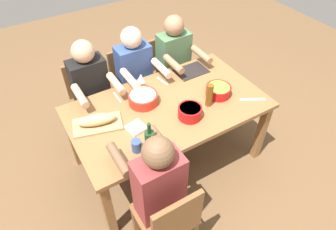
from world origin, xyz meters
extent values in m
plane|color=brown|center=(0.00, 0.00, 0.00)|extent=(8.00, 8.00, 0.00)
cube|color=olive|center=(0.00, 0.00, 0.72)|extent=(1.74, 0.99, 0.04)
cube|color=olive|center=(-0.81, -0.44, 0.35)|extent=(0.07, 0.07, 0.70)
cube|color=olive|center=(0.81, -0.44, 0.35)|extent=(0.07, 0.07, 0.70)
cube|color=olive|center=(-0.81, 0.44, 0.35)|extent=(0.07, 0.07, 0.70)
cube|color=olive|center=(0.81, 0.44, 0.35)|extent=(0.07, 0.07, 0.70)
cube|color=brown|center=(-0.48, 0.74, 0.44)|extent=(0.40, 0.40, 0.03)
cube|color=brown|center=(-0.48, 0.92, 0.65)|extent=(0.38, 0.04, 0.40)
cube|color=brown|center=(-0.31, 0.57, 0.21)|extent=(0.04, 0.04, 0.42)
cube|color=brown|center=(-0.65, 0.57, 0.21)|extent=(0.04, 0.04, 0.42)
cube|color=brown|center=(-0.31, 0.91, 0.21)|extent=(0.04, 0.04, 0.42)
cube|color=brown|center=(-0.65, 0.91, 0.21)|extent=(0.04, 0.04, 0.42)
cylinder|color=#2D2D38|center=(-0.40, 0.52, 0.23)|extent=(0.11, 0.11, 0.45)
cylinder|color=#2D2D38|center=(-0.56, 0.52, 0.23)|extent=(0.11, 0.11, 0.45)
cube|color=black|center=(-0.48, 0.68, 0.73)|extent=(0.34, 0.20, 0.55)
cylinder|color=tan|center=(-0.31, 0.41, 0.85)|extent=(0.07, 0.30, 0.07)
cylinder|color=tan|center=(-0.65, 0.41, 0.85)|extent=(0.07, 0.30, 0.07)
sphere|color=tan|center=(-0.48, 0.68, 1.09)|extent=(0.21, 0.21, 0.21)
cube|color=brown|center=(0.48, 0.74, 0.44)|extent=(0.40, 0.40, 0.03)
cube|color=brown|center=(0.48, 0.92, 0.65)|extent=(0.38, 0.04, 0.40)
cube|color=brown|center=(0.65, 0.57, 0.21)|extent=(0.04, 0.04, 0.42)
cube|color=brown|center=(0.31, 0.57, 0.21)|extent=(0.04, 0.04, 0.42)
cube|color=brown|center=(0.65, 0.91, 0.21)|extent=(0.04, 0.04, 0.42)
cube|color=brown|center=(0.31, 0.91, 0.21)|extent=(0.04, 0.04, 0.42)
cylinder|color=#2D2D38|center=(0.56, 0.52, 0.23)|extent=(0.11, 0.11, 0.45)
cylinder|color=#2D2D38|center=(0.40, 0.52, 0.23)|extent=(0.11, 0.11, 0.45)
cube|color=#4C724C|center=(0.48, 0.68, 0.73)|extent=(0.34, 0.20, 0.55)
cylinder|color=#9E7251|center=(0.65, 0.41, 0.85)|extent=(0.07, 0.30, 0.07)
cylinder|color=#9E7251|center=(0.31, 0.41, 0.85)|extent=(0.07, 0.30, 0.07)
sphere|color=#9E7251|center=(0.48, 0.68, 1.09)|extent=(0.21, 0.21, 0.21)
cube|color=brown|center=(0.00, 0.74, 0.44)|extent=(0.40, 0.40, 0.03)
cube|color=brown|center=(0.00, 0.92, 0.65)|extent=(0.38, 0.04, 0.40)
cube|color=brown|center=(0.17, 0.57, 0.21)|extent=(0.04, 0.04, 0.42)
cube|color=brown|center=(-0.17, 0.57, 0.21)|extent=(0.04, 0.04, 0.42)
cube|color=brown|center=(0.17, 0.91, 0.21)|extent=(0.04, 0.04, 0.42)
cube|color=brown|center=(-0.17, 0.91, 0.21)|extent=(0.04, 0.04, 0.42)
cylinder|color=#2D2D38|center=(0.08, 0.52, 0.23)|extent=(0.11, 0.11, 0.45)
cylinder|color=#2D2D38|center=(-0.08, 0.52, 0.23)|extent=(0.11, 0.11, 0.45)
cube|color=#334C8C|center=(0.00, 0.68, 0.73)|extent=(0.34, 0.20, 0.55)
cylinder|color=beige|center=(0.17, 0.41, 0.85)|extent=(0.07, 0.30, 0.07)
cylinder|color=beige|center=(-0.17, 0.41, 0.85)|extent=(0.07, 0.30, 0.07)
sphere|color=beige|center=(0.00, 0.68, 1.09)|extent=(0.21, 0.21, 0.21)
cube|color=brown|center=(-0.48, -0.74, 0.44)|extent=(0.40, 0.40, 0.03)
cube|color=brown|center=(-0.48, -0.92, 0.65)|extent=(0.38, 0.04, 0.40)
cube|color=brown|center=(-0.65, -0.57, 0.21)|extent=(0.04, 0.04, 0.42)
cube|color=brown|center=(-0.31, -0.57, 0.21)|extent=(0.04, 0.04, 0.42)
cylinder|color=#2D2D38|center=(-0.56, -0.52, 0.23)|extent=(0.11, 0.11, 0.45)
cylinder|color=#2D2D38|center=(-0.40, -0.52, 0.23)|extent=(0.11, 0.11, 0.45)
cube|color=maroon|center=(-0.48, -0.68, 0.73)|extent=(0.34, 0.20, 0.55)
cylinder|color=brown|center=(-0.65, -0.41, 0.85)|extent=(0.07, 0.30, 0.07)
cylinder|color=brown|center=(-0.31, -0.41, 0.85)|extent=(0.07, 0.30, 0.07)
sphere|color=brown|center=(-0.48, -0.68, 1.09)|extent=(0.21, 0.21, 0.21)
cylinder|color=red|center=(0.09, -0.21, 0.79)|extent=(0.20, 0.20, 0.10)
cylinder|color=#2D7028|center=(0.09, -0.21, 0.83)|extent=(0.18, 0.18, 0.04)
cylinder|color=red|center=(0.48, -0.10, 0.79)|extent=(0.23, 0.23, 0.09)
cylinder|color=#669E33|center=(0.48, -0.10, 0.81)|extent=(0.20, 0.20, 0.03)
cylinder|color=red|center=(-0.17, 0.15, 0.79)|extent=(0.26, 0.26, 0.10)
cylinder|color=beige|center=(-0.17, 0.15, 0.82)|extent=(0.23, 0.23, 0.03)
cube|color=tan|center=(-0.63, 0.09, 0.75)|extent=(0.44, 0.32, 0.02)
ellipsoid|color=tan|center=(-0.63, 0.09, 0.81)|extent=(0.34, 0.19, 0.09)
cylinder|color=#193819|center=(-0.38, -0.37, 0.84)|extent=(0.08, 0.08, 0.20)
cylinder|color=#193819|center=(-0.38, -0.37, 0.98)|extent=(0.03, 0.03, 0.09)
cylinder|color=brown|center=(0.32, -0.17, 0.85)|extent=(0.06, 0.06, 0.22)
cylinder|color=silver|center=(-0.08, 0.34, 0.74)|extent=(0.07, 0.07, 0.01)
cylinder|color=silver|center=(-0.08, 0.34, 0.78)|extent=(0.01, 0.01, 0.07)
cone|color=silver|center=(-0.08, 0.34, 0.86)|extent=(0.08, 0.08, 0.08)
cube|color=silver|center=(-0.34, 0.34, 0.74)|extent=(0.02, 0.17, 0.01)
cube|color=black|center=(0.48, 0.34, 0.74)|extent=(0.32, 0.23, 0.01)
cube|color=silver|center=(0.14, 0.34, 0.74)|extent=(0.04, 0.17, 0.01)
cylinder|color=#334C8C|center=(-0.47, -0.31, 0.79)|extent=(0.08, 0.08, 0.10)
cube|color=silver|center=(-0.62, -0.34, 0.74)|extent=(0.03, 0.17, 0.01)
cube|color=silver|center=(0.70, -0.33, 0.74)|extent=(0.21, 0.13, 0.01)
cube|color=white|center=(-0.37, -0.11, 0.75)|extent=(0.16, 0.16, 0.02)
camera|label=1|loc=(-1.04, -1.72, 2.52)|focal=32.19mm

